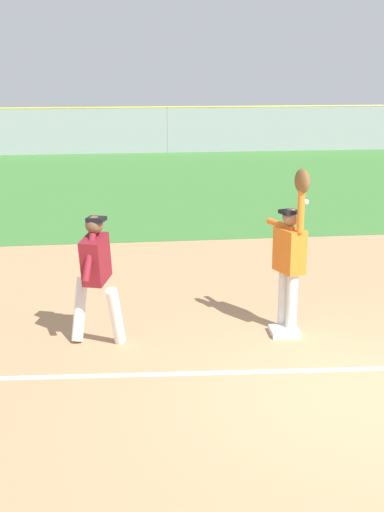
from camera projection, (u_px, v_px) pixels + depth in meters
name	position (u px, v px, depth m)	size (l,w,h in m)	color
ground_plane	(357.00, 397.00, 7.61)	(71.43, 71.43, 0.00)	tan
outfield_grass	(190.00, 181.00, 21.83)	(49.42, 15.25, 0.01)	#3D7533
first_base	(285.00, 331.00, 9.38)	(0.38, 0.38, 0.08)	white
fielder	(290.00, 253.00, 9.22)	(0.41, 0.88, 2.28)	silver
runner	(96.00, 271.00, 8.84)	(0.76, 0.82, 1.72)	white
baseball	(306.00, 202.00, 9.01)	(0.07, 0.07, 0.07)	white
outfield_fence	(168.00, 130.00, 28.86)	(49.50, 0.08, 1.93)	#93999E
parked_car_red	(81.00, 131.00, 31.52)	(4.43, 2.18, 1.25)	#B21E1E
parked_car_green	(197.00, 129.00, 32.39)	(4.49, 2.29, 1.25)	#1E6B33
parked_car_blue	(302.00, 129.00, 32.48)	(4.52, 2.35, 1.25)	#23389E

